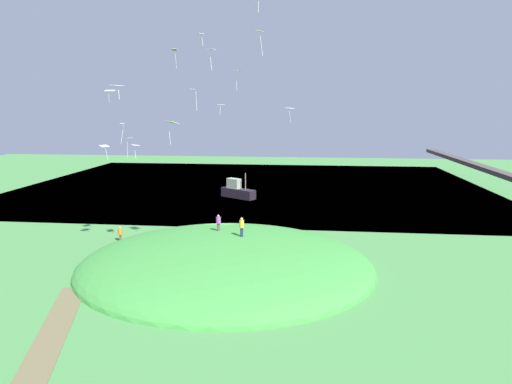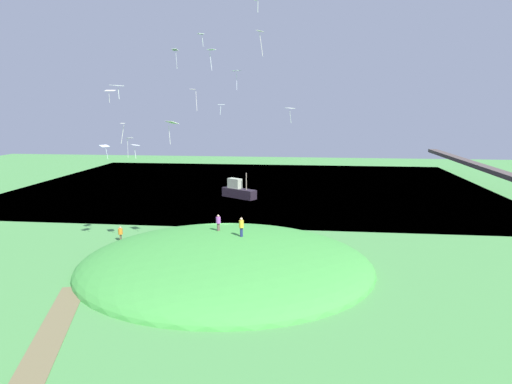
{
  "view_description": "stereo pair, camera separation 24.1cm",
  "coord_description": "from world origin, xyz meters",
  "px_view_note": "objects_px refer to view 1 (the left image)",
  "views": [
    {
      "loc": [
        45.18,
        8.77,
        13.55
      ],
      "look_at": [
        2.22,
        4.15,
        5.38
      ],
      "focal_mm": 31.01,
      "sensor_mm": 36.0,
      "label": 1
    },
    {
      "loc": [
        45.16,
        9.01,
        13.55
      ],
      "look_at": [
        2.22,
        4.15,
        5.38
      ],
      "focal_mm": 31.01,
      "sensor_mm": 36.0,
      "label": 2
    }
  ],
  "objects_px": {
    "person_walking_path": "(242,225)",
    "kite_14": "(172,123)",
    "kite_11": "(110,91)",
    "kite_15": "(236,72)",
    "person_on_hilltop": "(120,232)",
    "kite_2": "(256,0)",
    "boat_on_lake": "(237,191)",
    "kite_3": "(129,141)",
    "kite_12": "(122,126)",
    "kite_10": "(221,105)",
    "kite_5": "(104,147)",
    "kite_1": "(117,86)",
    "kite_7": "(211,51)",
    "kite_6": "(290,109)",
    "kite_8": "(260,34)",
    "kite_9": "(175,51)",
    "kite_13": "(135,145)",
    "kite_4": "(193,92)",
    "person_with_child": "(218,221)",
    "kite_0": "(201,35)"
  },
  "relations": [
    {
      "from": "person_walking_path",
      "to": "kite_14",
      "type": "xyz_separation_m",
      "value": [
        -0.95,
        -6.36,
        8.9
      ]
    },
    {
      "from": "kite_11",
      "to": "kite_15",
      "type": "xyz_separation_m",
      "value": [
        -1.49,
        12.15,
        1.8
      ]
    },
    {
      "from": "person_on_hilltop",
      "to": "kite_2",
      "type": "distance_m",
      "value": 26.4
    },
    {
      "from": "kite_11",
      "to": "kite_14",
      "type": "relative_size",
      "value": 0.6
    },
    {
      "from": "boat_on_lake",
      "to": "kite_11",
      "type": "height_order",
      "value": "kite_11"
    },
    {
      "from": "kite_3",
      "to": "kite_12",
      "type": "bearing_deg",
      "value": 12.92
    },
    {
      "from": "kite_2",
      "to": "kite_15",
      "type": "distance_m",
      "value": 9.89
    },
    {
      "from": "boat_on_lake",
      "to": "kite_3",
      "type": "bearing_deg",
      "value": 100.49
    },
    {
      "from": "kite_10",
      "to": "kite_11",
      "type": "xyz_separation_m",
      "value": [
        5.38,
        -9.9,
        1.34
      ]
    },
    {
      "from": "kite_5",
      "to": "kite_15",
      "type": "bearing_deg",
      "value": 102.27
    },
    {
      "from": "kite_1",
      "to": "kite_3",
      "type": "xyz_separation_m",
      "value": [
        -10.13,
        -3.38,
        -5.17
      ]
    },
    {
      "from": "person_on_hilltop",
      "to": "kite_7",
      "type": "distance_m",
      "value": 20.41
    },
    {
      "from": "boat_on_lake",
      "to": "kite_6",
      "type": "height_order",
      "value": "kite_6"
    },
    {
      "from": "kite_10",
      "to": "kite_14",
      "type": "height_order",
      "value": "kite_10"
    },
    {
      "from": "kite_8",
      "to": "kite_10",
      "type": "height_order",
      "value": "kite_8"
    },
    {
      "from": "kite_9",
      "to": "person_on_hilltop",
      "type": "bearing_deg",
      "value": -19.95
    },
    {
      "from": "kite_5",
      "to": "person_walking_path",
      "type": "bearing_deg",
      "value": 77.26
    },
    {
      "from": "kite_13",
      "to": "kite_2",
      "type": "bearing_deg",
      "value": 72.94
    },
    {
      "from": "kite_3",
      "to": "kite_13",
      "type": "relative_size",
      "value": 1.65
    },
    {
      "from": "person_walking_path",
      "to": "kite_6",
      "type": "bearing_deg",
      "value": -133.2
    },
    {
      "from": "kite_8",
      "to": "kite_9",
      "type": "bearing_deg",
      "value": -134.58
    },
    {
      "from": "boat_on_lake",
      "to": "kite_4",
      "type": "relative_size",
      "value": 2.85
    },
    {
      "from": "person_with_child",
      "to": "kite_5",
      "type": "height_order",
      "value": "kite_5"
    },
    {
      "from": "kite_12",
      "to": "kite_13",
      "type": "xyz_separation_m",
      "value": [
        3.16,
        2.46,
        -1.63
      ]
    },
    {
      "from": "kite_9",
      "to": "kite_4",
      "type": "bearing_deg",
      "value": 24.08
    },
    {
      "from": "boat_on_lake",
      "to": "kite_6",
      "type": "xyz_separation_m",
      "value": [
        14.18,
        8.34,
        12.51
      ]
    },
    {
      "from": "boat_on_lake",
      "to": "kite_10",
      "type": "xyz_separation_m",
      "value": [
        18.74,
        1.13,
        12.87
      ]
    },
    {
      "from": "person_walking_path",
      "to": "kite_7",
      "type": "distance_m",
      "value": 16.45
    },
    {
      "from": "kite_5",
      "to": "kite_7",
      "type": "height_order",
      "value": "kite_7"
    },
    {
      "from": "kite_3",
      "to": "kite_10",
      "type": "relative_size",
      "value": 1.92
    },
    {
      "from": "kite_2",
      "to": "kite_10",
      "type": "distance_m",
      "value": 15.3
    },
    {
      "from": "boat_on_lake",
      "to": "kite_13",
      "type": "height_order",
      "value": "kite_13"
    },
    {
      "from": "kite_14",
      "to": "boat_on_lake",
      "type": "bearing_deg",
      "value": 176.49
    },
    {
      "from": "kite_1",
      "to": "kite_10",
      "type": "distance_m",
      "value": 13.82
    },
    {
      "from": "kite_1",
      "to": "kite_7",
      "type": "bearing_deg",
      "value": 137.68
    },
    {
      "from": "boat_on_lake",
      "to": "person_on_hilltop",
      "type": "relative_size",
      "value": 3.64
    },
    {
      "from": "kite_11",
      "to": "kite_12",
      "type": "bearing_deg",
      "value": 84.38
    },
    {
      "from": "kite_3",
      "to": "kite_7",
      "type": "distance_m",
      "value": 13.39
    },
    {
      "from": "kite_12",
      "to": "kite_5",
      "type": "bearing_deg",
      "value": -51.63
    },
    {
      "from": "person_on_hilltop",
      "to": "kite_5",
      "type": "relative_size",
      "value": 1.16
    },
    {
      "from": "kite_9",
      "to": "kite_11",
      "type": "height_order",
      "value": "kite_9"
    },
    {
      "from": "person_on_hilltop",
      "to": "kite_5",
      "type": "distance_m",
      "value": 9.07
    },
    {
      "from": "kite_3",
      "to": "kite_14",
      "type": "xyz_separation_m",
      "value": [
        6.67,
        6.8,
        2.07
      ]
    },
    {
      "from": "person_on_hilltop",
      "to": "kite_0",
      "type": "xyz_separation_m",
      "value": [
        -4.05,
        8.02,
        19.96
      ]
    },
    {
      "from": "kite_2",
      "to": "kite_15",
      "type": "relative_size",
      "value": 0.55
    },
    {
      "from": "person_with_child",
      "to": "kite_11",
      "type": "bearing_deg",
      "value": 132.69
    },
    {
      "from": "kite_13",
      "to": "kite_4",
      "type": "bearing_deg",
      "value": 116.68
    },
    {
      "from": "kite_1",
      "to": "kite_11",
      "type": "distance_m",
      "value": 7.79
    },
    {
      "from": "person_on_hilltop",
      "to": "kite_13",
      "type": "xyz_separation_m",
      "value": [
        3.4,
        3.4,
        9.27
      ]
    },
    {
      "from": "kite_10",
      "to": "kite_12",
      "type": "distance_m",
      "value": 10.6
    }
  ]
}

